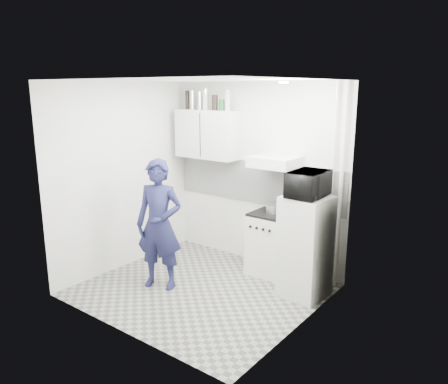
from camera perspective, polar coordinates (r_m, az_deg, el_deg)
The scene contains 24 objects.
floor at distance 5.72m, azimuth -3.03°, elevation -12.63°, with size 2.80×2.80×0.00m, color gray.
ceiling at distance 5.14m, azimuth -3.40°, elevation 14.39°, with size 2.80×2.80×0.00m, color white.
wall_back at distance 6.26m, azimuth 4.26°, elevation 2.24°, with size 2.80×2.80×0.00m, color silver.
wall_left at distance 6.26m, azimuth -12.99°, elevation 1.93°, with size 2.60×2.60×0.00m, color silver.
wall_right at distance 4.52m, azimuth 10.41°, elevation -2.34°, with size 2.60×2.60×0.00m, color silver.
person at distance 5.57m, azimuth -8.46°, elevation -4.23°, with size 0.61×0.40×1.67m, color #1A1B3E.
stove at distance 6.09m, azimuth 6.03°, elevation -6.78°, with size 0.52×0.52×0.83m, color silver.
fridge at distance 5.43m, azimuth 10.59°, elevation -7.06°, with size 0.52×0.52×1.26m, color silver.
stove_top at distance 5.95m, azimuth 6.14°, elevation -2.86°, with size 0.50×0.50×0.03m, color black.
saucepan at distance 5.95m, azimuth 6.47°, elevation -2.17°, with size 0.20×0.20×0.11m, color silver.
microwave at distance 5.21m, azimuth 10.95°, elevation 1.03°, with size 0.37×0.55×0.31m, color black.
bottle_a at distance 6.70m, azimuth -4.81°, elevation 11.90°, with size 0.06×0.06×0.27m, color black.
bottle_b at distance 6.64m, azimuth -4.19°, elevation 11.91°, with size 0.07×0.07×0.28m, color silver.
bottle_c at distance 6.54m, azimuth -3.21°, elevation 11.85°, with size 0.06×0.06×0.27m, color silver.
bottle_d at distance 6.47m, azimuth -2.45°, elevation 12.03°, with size 0.07×0.07×0.31m, color #B2B7BC.
canister_a at distance 6.36m, azimuth -1.20°, elevation 11.61°, with size 0.09×0.09×0.22m, color black.
canister_b at distance 6.29m, azimuth -0.28°, elevation 11.28°, with size 0.08×0.08×0.15m, color #144C1E.
bottle_e at distance 6.22m, azimuth 0.50°, elevation 11.89°, with size 0.07×0.07×0.29m, color #B2B7BC.
upper_cabinet at distance 6.48m, azimuth -2.12°, elevation 7.57°, with size 1.00×0.35×0.70m, color silver.
range_hood at distance 5.77m, azimuth 6.69°, elevation 3.95°, with size 0.60×0.50×0.14m, color silver.
backsplash at distance 6.27m, azimuth 4.17°, elevation 1.32°, with size 2.74×0.03×0.60m, color white.
pipe_a at distance 5.60m, azimuth 15.00°, elevation 0.47°, with size 0.05×0.05×2.60m, color silver.
pipe_b at distance 5.64m, azimuth 13.87°, elevation 0.64°, with size 0.04×0.04×2.60m, color silver.
ceiling_spot_fixture at distance 4.72m, azimuth 7.79°, elevation 14.02°, with size 0.10×0.10×0.02m, color white.
Camera 1 is at (3.35, -3.89, 2.51)m, focal length 35.00 mm.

